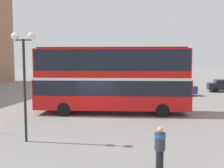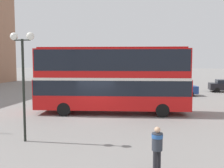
% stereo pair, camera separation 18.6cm
% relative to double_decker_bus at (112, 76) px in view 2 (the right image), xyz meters
% --- Properties ---
extents(ground_plane, '(240.00, 240.00, 0.00)m').
position_rel_double_decker_bus_xyz_m(ground_plane, '(-0.86, -1.59, -2.78)').
color(ground_plane, gray).
extents(double_decker_bus, '(11.43, 3.92, 4.89)m').
position_rel_double_decker_bus_xyz_m(double_decker_bus, '(0.00, 0.00, 0.00)').
color(double_decker_bus, red).
rests_on(double_decker_bus, ground_plane).
extents(pedestrian_foreground, '(0.55, 0.55, 1.62)m').
position_rel_double_decker_bus_xyz_m(pedestrian_foreground, '(3.45, -9.92, -1.79)').
color(pedestrian_foreground, '#232328').
rests_on(pedestrian_foreground, ground_plane).
extents(parked_car_kerb_near, '(4.78, 2.63, 1.58)m').
position_rel_double_decker_bus_xyz_m(parked_car_kerb_near, '(5.34, 11.00, -1.98)').
color(parked_car_kerb_near, navy).
rests_on(parked_car_kerb_near, ground_plane).
extents(street_lamp_twin_globe, '(1.21, 0.37, 5.26)m').
position_rel_double_decker_bus_xyz_m(street_lamp_twin_globe, '(-2.94, -7.51, 1.22)').
color(street_lamp_twin_globe, black).
rests_on(street_lamp_twin_globe, ground_plane).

